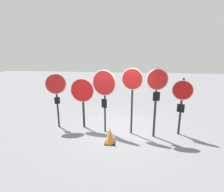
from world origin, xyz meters
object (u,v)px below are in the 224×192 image
object	(u,v)px
stop_sign_2	(104,87)
stop_sign_5	(182,97)
stop_sign_1	(82,94)
stop_sign_0	(56,89)
traffic_cone_0	(110,136)
stop_sign_4	(157,90)
stop_sign_3	(132,86)

from	to	relation	value
stop_sign_2	stop_sign_5	distance (m)	2.81
stop_sign_1	stop_sign_0	bearing A→B (deg)	-174.39
stop_sign_5	stop_sign_1	bearing A→B (deg)	-164.65
traffic_cone_0	stop_sign_0	bearing A→B (deg)	155.85
stop_sign_0	stop_sign_1	size ratio (longest dim) A/B	1.09
stop_sign_0	traffic_cone_0	bearing A→B (deg)	-48.95
traffic_cone_0	stop_sign_4	bearing A→B (deg)	23.69
stop_sign_1	stop_sign_3	distance (m)	2.00
stop_sign_1	stop_sign_5	distance (m)	3.70
stop_sign_0	stop_sign_5	xyz separation A→B (m)	(4.72, -0.03, -0.15)
stop_sign_3	stop_sign_1	bearing A→B (deg)	-176.82
stop_sign_1	stop_sign_4	size ratio (longest dim) A/B	0.82
stop_sign_4	stop_sign_5	xyz separation A→B (m)	(0.93, 0.32, -0.31)
stop_sign_2	traffic_cone_0	world-z (taller)	stop_sign_2
stop_sign_2	stop_sign_4	size ratio (longest dim) A/B	0.96
stop_sign_0	stop_sign_2	bearing A→B (deg)	-29.87
stop_sign_0	stop_sign_4	distance (m)	3.80
stop_sign_2	stop_sign_3	distance (m)	1.02
stop_sign_0	traffic_cone_0	world-z (taller)	stop_sign_0
stop_sign_5	stop_sign_3	bearing A→B (deg)	-157.09
stop_sign_0	traffic_cone_0	distance (m)	2.82
stop_sign_3	stop_sign_5	size ratio (longest dim) A/B	1.16
stop_sign_1	stop_sign_4	distance (m)	2.83
stop_sign_3	stop_sign_5	bearing A→B (deg)	17.60
stop_sign_3	stop_sign_5	distance (m)	1.82
stop_sign_1	traffic_cone_0	world-z (taller)	stop_sign_1
stop_sign_2	stop_sign_5	size ratio (longest dim) A/B	1.13
stop_sign_4	traffic_cone_0	size ratio (longest dim) A/B	4.46
stop_sign_3	stop_sign_0	bearing A→B (deg)	-171.64
stop_sign_2	traffic_cone_0	size ratio (longest dim) A/B	4.29
stop_sign_1	traffic_cone_0	bearing A→B (deg)	-42.46
stop_sign_0	stop_sign_3	world-z (taller)	stop_sign_3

